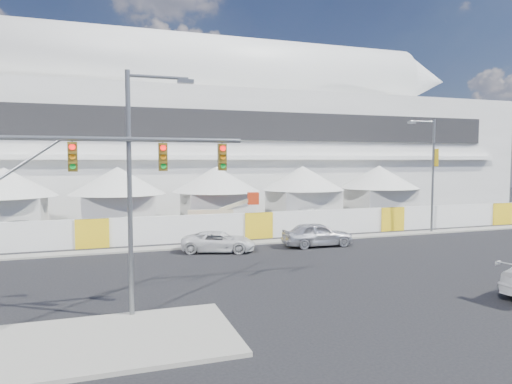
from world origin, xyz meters
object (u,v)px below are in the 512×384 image
object	(u,v)px
streetlight_median	(136,176)
streetlight_curb	(431,167)
sedan_silver	(317,234)
pickup_curb	(219,242)
lot_car_c	(25,230)
traffic_mast	(44,208)
lot_car_b	(461,214)
boom_lift	(204,224)
lot_car_a	(313,217)

from	to	relation	value
streetlight_median	streetlight_curb	world-z (taller)	streetlight_curb
sedan_silver	pickup_curb	size ratio (longest dim) A/B	1.03
lot_car_c	sedan_silver	bearing A→B (deg)	-124.03
pickup_curb	traffic_mast	distance (m)	15.06
lot_car_c	traffic_mast	size ratio (longest dim) A/B	0.53
lot_car_b	traffic_mast	distance (m)	39.68
lot_car_c	streetlight_curb	xyz separation A→B (m)	(31.15, -6.98, 4.68)
traffic_mast	boom_lift	world-z (taller)	traffic_mast
pickup_curb	lot_car_b	distance (m)	26.85
traffic_mast	streetlight_curb	bearing A→B (deg)	26.17
sedan_silver	lot_car_b	world-z (taller)	sedan_silver
lot_car_a	sedan_silver	bearing A→B (deg)	-175.29
sedan_silver	streetlight_median	world-z (taller)	streetlight_median
traffic_mast	boom_lift	xyz separation A→B (m)	(9.55, 18.15, -3.40)
streetlight_curb	boom_lift	size ratio (longest dim) A/B	1.36
lot_car_a	boom_lift	world-z (taller)	boom_lift
lot_car_c	lot_car_b	bearing A→B (deg)	-102.00
pickup_curb	lot_car_b	world-z (taller)	lot_car_b
pickup_curb	streetlight_median	size ratio (longest dim) A/B	0.53
pickup_curb	lot_car_a	distance (m)	14.50
pickup_curb	streetlight_median	xyz separation A→B (m)	(-5.92, -11.26, 4.73)
sedan_silver	boom_lift	xyz separation A→B (m)	(-6.51, 7.03, 0.08)
sedan_silver	lot_car_c	distance (m)	21.85
lot_car_b	streetlight_curb	bearing A→B (deg)	118.66
traffic_mast	boom_lift	distance (m)	20.78
traffic_mast	streetlight_curb	xyz separation A→B (m)	(27.47, 13.50, 1.09)
lot_car_a	streetlight_curb	size ratio (longest dim) A/B	0.47
lot_car_b	streetlight_median	size ratio (longest dim) A/B	0.46
pickup_curb	lot_car_c	world-z (taller)	lot_car_c
traffic_mast	pickup_curb	bearing A→B (deg)	51.61
lot_car_b	streetlight_curb	distance (m)	10.09
streetlight_curb	lot_car_b	bearing A→B (deg)	31.82
pickup_curb	streetlight_median	bearing A→B (deg)	171.24
lot_car_b	streetlight_curb	xyz separation A→B (m)	(-7.60, -4.71, 4.68)
streetlight_curb	traffic_mast	bearing A→B (deg)	-153.83
lot_car_c	streetlight_curb	bearing A→B (deg)	-111.28
lot_car_a	lot_car_c	bearing A→B (deg)	119.22
streetlight_curb	lot_car_c	bearing A→B (deg)	167.37
lot_car_c	streetlight_curb	distance (m)	32.27
sedan_silver	lot_car_c	size ratio (longest dim) A/B	0.98
traffic_mast	lot_car_c	bearing A→B (deg)	100.20
pickup_curb	sedan_silver	bearing A→B (deg)	-73.80
pickup_curb	boom_lift	size ratio (longest dim) A/B	0.70
pickup_curb	traffic_mast	size ratio (longest dim) A/B	0.51
sedan_silver	lot_car_b	bearing A→B (deg)	-67.21
lot_car_b	streetlight_median	distance (m)	36.94
lot_car_c	traffic_mast	xyz separation A→B (m)	(3.69, -20.48, 3.59)
sedan_silver	pickup_curb	bearing A→B (deg)	89.52
sedan_silver	lot_car_a	world-z (taller)	sedan_silver
pickup_curb	streetlight_median	world-z (taller)	streetlight_median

